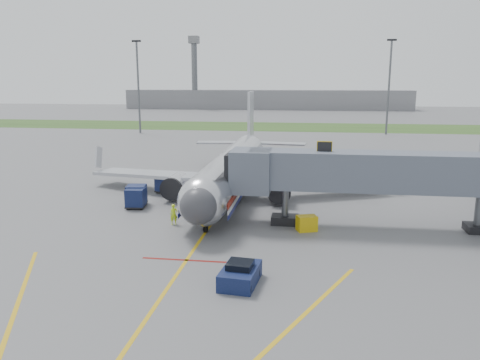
# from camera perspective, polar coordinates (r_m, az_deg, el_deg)

# --- Properties ---
(ground) EXTENTS (400.00, 400.00, 0.00)m
(ground) POSITION_cam_1_polar(r_m,az_deg,el_deg) (34.98, -4.88, -7.32)
(ground) COLOR #565659
(ground) RESTS_ON ground
(grass_strip) EXTENTS (300.00, 25.00, 0.01)m
(grass_strip) POSITION_cam_1_polar(r_m,az_deg,el_deg) (122.92, 4.60, 6.51)
(grass_strip) COLOR #2D4C1E
(grass_strip) RESTS_ON ground
(apron_markings) EXTENTS (21.52, 50.00, 0.01)m
(apron_markings) POSITION_cam_1_polar(r_m,az_deg,el_deg) (28.32, -8.31, -12.16)
(apron_markings) COLOR gold
(apron_markings) RESTS_ON ground
(airliner) EXTENTS (32.10, 35.67, 10.25)m
(airliner) POSITION_cam_1_polar(r_m,az_deg,el_deg) (48.81, -0.93, 1.46)
(airliner) COLOR silver
(airliner) RESTS_ON ground
(jet_bridge) EXTENTS (25.30, 4.00, 6.90)m
(jet_bridge) POSITION_cam_1_polar(r_m,az_deg,el_deg) (38.17, 15.95, 0.84)
(jet_bridge) COLOR slate
(jet_bridge) RESTS_ON ground
(light_mast_left) EXTENTS (2.00, 0.44, 20.40)m
(light_mast_left) POSITION_cam_1_polar(r_m,az_deg,el_deg) (108.85, -12.30, 11.27)
(light_mast_left) COLOR #595B60
(light_mast_left) RESTS_ON ground
(light_mast_right) EXTENTS (2.00, 0.44, 20.40)m
(light_mast_right) POSITION_cam_1_polar(r_m,az_deg,el_deg) (108.56, 17.71, 10.98)
(light_mast_right) COLOR #595B60
(light_mast_right) RESTS_ON ground
(distant_terminal) EXTENTS (120.00, 14.00, 8.00)m
(distant_terminal) POSITION_cam_1_polar(r_m,az_deg,el_deg) (203.05, 3.22, 9.78)
(distant_terminal) COLOR slate
(distant_terminal) RESTS_ON ground
(control_tower) EXTENTS (4.00, 4.00, 30.00)m
(control_tower) POSITION_cam_1_polar(r_m,az_deg,el_deg) (202.89, -5.58, 13.50)
(control_tower) COLOR #595B60
(control_tower) RESTS_ON ground
(pushback_tug) EXTENTS (2.29, 3.39, 1.33)m
(pushback_tug) POSITION_cam_1_polar(r_m,az_deg,el_deg) (27.59, 0.01, -11.44)
(pushback_tug) COLOR #0C1735
(pushback_tug) RESTS_ON ground
(baggage_cart_a) EXTENTS (1.87, 1.87, 1.84)m
(baggage_cart_a) POSITION_cam_1_polar(r_m,az_deg,el_deg) (44.29, -12.60, -2.17)
(baggage_cart_a) COLOR #0C1735
(baggage_cart_a) RESTS_ON ground
(baggage_cart_b) EXTENTS (2.27, 2.27, 1.89)m
(baggage_cart_b) POSITION_cam_1_polar(r_m,az_deg,el_deg) (49.76, -9.03, -0.46)
(baggage_cart_b) COLOR #0C1735
(baggage_cart_b) RESTS_ON ground
(baggage_cart_c) EXTENTS (2.04, 2.04, 1.92)m
(baggage_cart_c) POSITION_cam_1_polar(r_m,az_deg,el_deg) (45.24, -12.50, -1.82)
(baggage_cart_c) COLOR #0C1735
(baggage_cart_c) RESTS_ON ground
(belt_loader) EXTENTS (2.07, 3.86, 1.82)m
(belt_loader) POSITION_cam_1_polar(r_m,az_deg,el_deg) (44.83, -5.10, -2.40)
(belt_loader) COLOR #0C1735
(belt_loader) RESTS_ON ground
(ground_power_cart) EXTENTS (1.77, 1.47, 1.21)m
(ground_power_cart) POSITION_cam_1_polar(r_m,az_deg,el_deg) (37.17, 8.14, -5.26)
(ground_power_cart) COLOR #C6A30B
(ground_power_cart) RESTS_ON ground
(ramp_worker) EXTENTS (0.73, 0.61, 1.70)m
(ramp_worker) POSITION_cam_1_polar(r_m,az_deg,el_deg) (38.72, -8.07, -4.17)
(ramp_worker) COLOR #BBE71B
(ramp_worker) RESTS_ON ground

